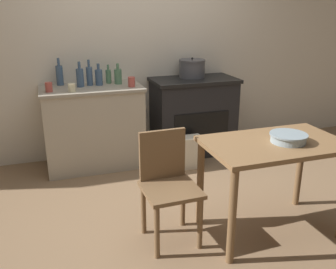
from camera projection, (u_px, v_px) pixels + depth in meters
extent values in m
plane|color=#896B4C|center=(182.00, 210.00, 3.28)|extent=(14.00, 14.00, 0.00)
cube|color=beige|center=(135.00, 45.00, 4.29)|extent=(8.00, 0.07, 2.55)
cube|color=#B2A893|center=(94.00, 128.00, 4.10)|extent=(1.03, 0.58, 0.86)
cube|color=gray|center=(91.00, 88.00, 3.96)|extent=(1.06, 0.61, 0.03)
cube|color=black|center=(193.00, 118.00, 4.48)|extent=(0.94, 0.53, 0.87)
cube|color=black|center=(194.00, 80.00, 4.33)|extent=(0.98, 0.57, 0.04)
cube|color=black|center=(202.00, 128.00, 4.26)|extent=(0.66, 0.01, 0.36)
cube|color=olive|center=(275.00, 144.00, 2.77)|extent=(1.04, 0.64, 0.03)
cylinder|color=brown|center=(232.00, 217.00, 2.51)|extent=(0.06, 0.06, 0.71)
cylinder|color=brown|center=(200.00, 183.00, 3.00)|extent=(0.06, 0.06, 0.71)
cylinder|color=brown|center=(300.00, 168.00, 3.28)|extent=(0.06, 0.06, 0.71)
cube|color=brown|center=(171.00, 190.00, 2.73)|extent=(0.41, 0.41, 0.03)
cube|color=brown|center=(162.00, 154.00, 2.83)|extent=(0.36, 0.04, 0.39)
cylinder|color=brown|center=(157.00, 232.00, 2.61)|extent=(0.04, 0.04, 0.41)
cylinder|color=brown|center=(200.00, 223.00, 2.71)|extent=(0.04, 0.04, 0.41)
cylinder|color=brown|center=(143.00, 209.00, 2.90)|extent=(0.04, 0.04, 0.41)
cylinder|color=brown|center=(183.00, 202.00, 3.01)|extent=(0.04, 0.04, 0.41)
cube|color=beige|center=(191.00, 152.00, 4.12)|extent=(0.23, 0.16, 0.36)
cylinder|color=#4C4C51|center=(192.00, 69.00, 4.37)|extent=(0.30, 0.30, 0.19)
cylinder|color=#4C4C51|center=(192.00, 60.00, 4.34)|extent=(0.31, 0.31, 0.02)
sphere|color=black|center=(192.00, 58.00, 4.33)|extent=(0.02, 0.02, 0.02)
cylinder|color=#93A8B2|center=(288.00, 138.00, 2.75)|extent=(0.26, 0.26, 0.07)
cylinder|color=#8597A0|center=(289.00, 134.00, 2.74)|extent=(0.28, 0.28, 0.01)
cylinder|color=#3D5675|center=(60.00, 76.00, 4.00)|extent=(0.07, 0.07, 0.21)
cylinder|color=#3D5675|center=(58.00, 62.00, 3.96)|extent=(0.03, 0.03, 0.08)
cylinder|color=#517F5B|center=(109.00, 77.00, 4.11)|extent=(0.06, 0.06, 0.15)
cylinder|color=#517F5B|center=(108.00, 67.00, 4.08)|extent=(0.02, 0.02, 0.06)
cylinder|color=#3D5675|center=(89.00, 76.00, 3.99)|extent=(0.07, 0.07, 0.20)
cylinder|color=#3D5675|center=(89.00, 63.00, 3.95)|extent=(0.03, 0.03, 0.08)
cylinder|color=#3D5675|center=(99.00, 77.00, 4.01)|extent=(0.08, 0.08, 0.17)
cylinder|color=#3D5675|center=(98.00, 67.00, 3.97)|extent=(0.03, 0.03, 0.06)
cylinder|color=#3D5675|center=(80.00, 78.00, 3.92)|extent=(0.08, 0.08, 0.19)
cylinder|color=#3D5675|center=(79.00, 65.00, 3.88)|extent=(0.03, 0.03, 0.07)
cylinder|color=#517F5B|center=(118.00, 77.00, 4.08)|extent=(0.08, 0.08, 0.16)
cylinder|color=#517F5B|center=(118.00, 66.00, 4.04)|extent=(0.03, 0.03, 0.06)
cylinder|color=#B74C42|center=(132.00, 82.00, 3.93)|extent=(0.07, 0.07, 0.10)
cylinder|color=#B74C42|center=(49.00, 87.00, 3.70)|extent=(0.07, 0.07, 0.10)
cylinder|color=beige|center=(72.00, 88.00, 3.70)|extent=(0.07, 0.07, 0.08)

